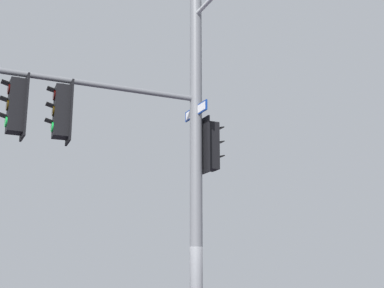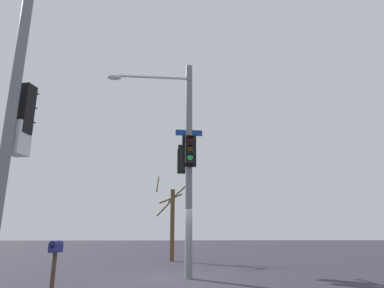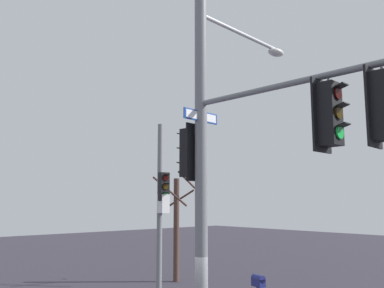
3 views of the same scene
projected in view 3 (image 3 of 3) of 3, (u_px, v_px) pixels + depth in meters
The scene contains 4 objects.
main_signal_pole_assembly at pixel (239, 144), 8.62m from camera, with size 4.00×5.92×8.58m.
secondary_pole_assembly at pixel (161, 203), 16.06m from camera, with size 0.41×0.76×6.76m.
mailbox at pixel (258, 285), 12.84m from camera, with size 0.33×0.48×1.41m.
bare_tree_across_street at pixel (177, 224), 19.46m from camera, with size 2.33×2.32×5.08m.
Camera 3 is at (-6.67, -6.72, 3.66)m, focal length 38.60 mm.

